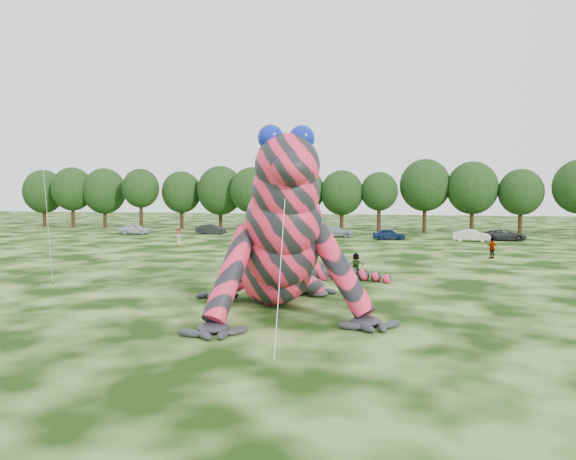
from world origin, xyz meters
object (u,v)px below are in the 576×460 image
(car_4, at_px, (389,234))
(spectator_4, at_px, (179,238))
(tree_9, at_px, (379,202))
(tree_12, at_px, (521,202))
(tree_1, at_px, (73,197))
(car_2, at_px, (268,230))
(tree_8, at_px, (342,201))
(car_6, at_px, (505,235))
(tree_7, at_px, (302,199))
(car_3, at_px, (334,231))
(tree_3, at_px, (141,199))
(tree_4, at_px, (182,200))
(tree_0, at_px, (44,198))
(spectator_1, at_px, (296,251))
(spectator_3, at_px, (492,248))
(spectator_0, at_px, (281,248))
(tree_5, at_px, (220,198))
(inflatable_gecko, at_px, (272,219))
(tree_10, at_px, (425,196))
(car_0, at_px, (135,229))
(tree_11, at_px, (472,198))
(spectator_5, at_px, (356,265))
(tree_6, at_px, (252,199))
(car_1, at_px, (211,229))
(car_5, at_px, (472,235))
(tree_2, at_px, (105,198))

(car_4, distance_m, spectator_4, 25.55)
(tree_9, bearing_deg, tree_12, 1.19)
(tree_1, distance_m, car_2, 36.44)
(tree_8, relative_size, car_6, 1.81)
(tree_7, xyz_separation_m, car_3, (5.94, -7.79, -4.00))
(tree_3, xyz_separation_m, tree_7, (25.64, -0.26, 0.02))
(tree_4, xyz_separation_m, tree_9, (30.71, -1.37, -0.19))
(tree_0, relative_size, spectator_1, 5.67)
(car_3, relative_size, spectator_3, 2.75)
(tree_9, relative_size, spectator_0, 4.90)
(tree_5, height_order, tree_7, tree_5)
(tree_1, distance_m, car_4, 52.88)
(inflatable_gecko, height_order, tree_5, tree_5)
(inflatable_gecko, distance_m, car_6, 46.38)
(tree_4, bearing_deg, tree_10, -0.21)
(tree_5, distance_m, car_0, 14.52)
(tree_8, bearing_deg, car_0, -160.91)
(tree_11, xyz_separation_m, spectator_3, (-1.05, -29.52, -4.11))
(tree_1, distance_m, car_3, 45.32)
(car_6, bearing_deg, inflatable_gecko, 152.88)
(spectator_5, bearing_deg, tree_1, -68.19)
(tree_6, distance_m, spectator_0, 34.21)
(tree_10, bearing_deg, car_6, -49.01)
(tree_8, bearing_deg, tree_11, 3.84)
(tree_7, height_order, car_1, tree_7)
(tree_6, distance_m, spectator_1, 36.27)
(tree_7, distance_m, car_0, 23.88)
(car_0, relative_size, spectator_5, 2.54)
(spectator_4, bearing_deg, tree_0, 134.23)
(tree_1, xyz_separation_m, tree_6, (30.80, -1.37, -0.16))
(tree_0, relative_size, tree_5, 0.97)
(tree_12, distance_m, car_5, 14.12)
(tree_0, distance_m, spectator_3, 74.01)
(car_3, distance_m, car_4, 7.69)
(tree_4, xyz_separation_m, tree_7, (19.56, -1.91, 0.21))
(tree_8, relative_size, tree_9, 1.03)
(tree_1, relative_size, tree_9, 1.13)
(tree_12, xyz_separation_m, car_5, (-7.33, -11.47, -3.78))
(tree_0, height_order, car_1, tree_0)
(inflatable_gecko, xyz_separation_m, car_2, (-11.88, 44.08, -3.81))
(tree_2, distance_m, tree_8, 38.84)
(tree_5, height_order, car_6, tree_5)
(tree_9, height_order, car_1, tree_9)
(tree_1, xyz_separation_m, car_5, (61.04, -11.78, -4.20))
(tree_3, relative_size, car_4, 2.37)
(tree_7, distance_m, tree_8, 5.87)
(tree_2, distance_m, car_2, 31.52)
(car_1, relative_size, spectator_0, 2.33)
(tree_10, distance_m, car_4, 13.93)
(tree_9, relative_size, car_4, 2.18)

